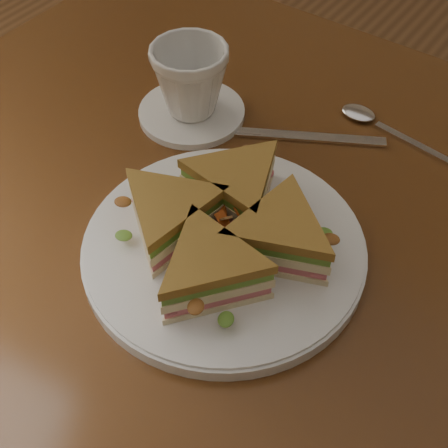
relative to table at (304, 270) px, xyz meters
The scene contains 8 objects.
table is the anchor object (origin of this frame).
plate 0.16m from the table, 117.57° to the right, with size 0.31×0.31×0.02m, color silver.
sandwich_wedges 0.18m from the table, 117.57° to the right, with size 0.29×0.29×0.06m.
crisps_mound 0.18m from the table, 117.57° to the right, with size 0.09×0.09×0.05m, color #B64B17, non-canonical shape.
spoon 0.22m from the table, 95.92° to the left, with size 0.18×0.04×0.01m.
knife 0.18m from the table, 127.04° to the left, with size 0.19×0.12×0.00m.
saucer 0.26m from the table, 162.89° to the left, with size 0.15×0.15×0.01m, color silver.
coffee_cup 0.29m from the table, 162.89° to the left, with size 0.10×0.10×0.10m, color silver.
Camera 1 is at (0.20, -0.46, 1.29)m, focal length 50.00 mm.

